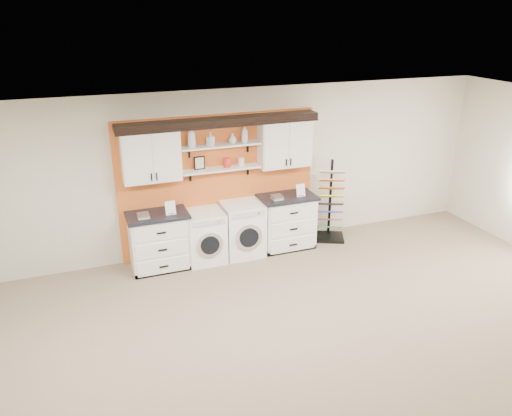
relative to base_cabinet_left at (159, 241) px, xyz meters
name	(u,v)px	position (x,y,z in m)	size (l,w,h in m)	color
floor	(324,399)	(1.13, -3.64, -0.48)	(10.00, 10.00, 0.00)	gray
ceiling	(340,152)	(1.13, -3.64, 2.32)	(10.00, 10.00, 0.00)	white
wall_back	(218,173)	(1.13, 0.36, 0.92)	(10.00, 10.00, 0.00)	beige
accent_panel	(219,185)	(1.13, 0.32, 0.72)	(3.40, 0.07, 2.40)	#D35F24
upper_cabinet_left	(151,155)	(0.00, 0.15, 1.40)	(0.90, 0.35, 0.84)	white
upper_cabinet_right	(285,142)	(2.26, 0.15, 1.40)	(0.90, 0.35, 0.84)	white
shelf_lower	(221,169)	(1.13, 0.16, 1.05)	(1.32, 0.28, 0.03)	white
shelf_upper	(221,145)	(1.13, 0.16, 1.45)	(1.32, 0.28, 0.03)	white
crown_molding	(220,121)	(1.13, 0.17, 1.85)	(3.30, 0.41, 0.13)	black
picture_frame	(199,163)	(0.78, 0.21, 1.18)	(0.18, 0.02, 0.22)	black
canister_red	(227,163)	(1.23, 0.16, 1.15)	(0.11, 0.11, 0.16)	red
canister_cream	(241,162)	(1.48, 0.16, 1.14)	(0.10, 0.10, 0.14)	silver
base_cabinet_left	(159,241)	(0.00, 0.00, 0.00)	(0.98, 0.66, 0.95)	white
base_cabinet_right	(286,221)	(2.26, 0.00, 0.01)	(0.99, 0.66, 0.97)	white
washer	(205,236)	(0.76, 0.00, -0.04)	(0.63, 0.71, 0.88)	white
dryer	(242,229)	(1.43, 0.00, -0.01)	(0.67, 0.71, 0.93)	white
sample_rack	(330,214)	(3.14, 0.03, 0.01)	(0.67, 0.63, 1.48)	black
soap_bottle_a	(191,136)	(0.66, 0.16, 1.64)	(0.13, 0.13, 0.34)	silver
soap_bottle_b	(211,139)	(0.97, 0.16, 1.58)	(0.10, 0.10, 0.21)	silver
soap_bottle_c	(232,138)	(1.33, 0.16, 1.55)	(0.13, 0.13, 0.16)	silver
soap_bottle_d	(245,133)	(1.54, 0.16, 1.61)	(0.11, 0.11, 0.29)	silver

